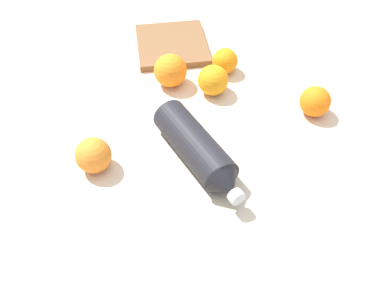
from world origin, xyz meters
TOP-DOWN VIEW (x-y plane):
  - ground_plane at (0.00, 0.00)m, footprint 2.40×2.40m
  - water_bottle at (0.02, -0.01)m, footprint 0.26×0.21m
  - orange_0 at (0.28, 0.08)m, footprint 0.08×0.08m
  - orange_1 at (0.20, -0.27)m, footprint 0.07×0.07m
  - orange_2 at (0.26, -0.03)m, footprint 0.08×0.08m
  - orange_3 at (0.34, -0.06)m, footprint 0.07×0.07m
  - orange_4 at (-0.01, 0.20)m, footprint 0.08×0.08m
  - cutting_board at (0.45, 0.09)m, footprint 0.25×0.23m

SIDE VIEW (x-z plane):
  - ground_plane at x=0.00m, z-range 0.00..0.00m
  - cutting_board at x=0.45m, z-range 0.00..0.02m
  - orange_3 at x=0.34m, z-range 0.00..0.07m
  - orange_1 at x=0.20m, z-range 0.00..0.07m
  - orange_4 at x=-0.01m, z-range 0.00..0.08m
  - orange_2 at x=0.26m, z-range 0.00..0.08m
  - water_bottle at x=0.02m, z-range 0.00..0.08m
  - orange_0 at x=0.28m, z-range 0.00..0.08m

